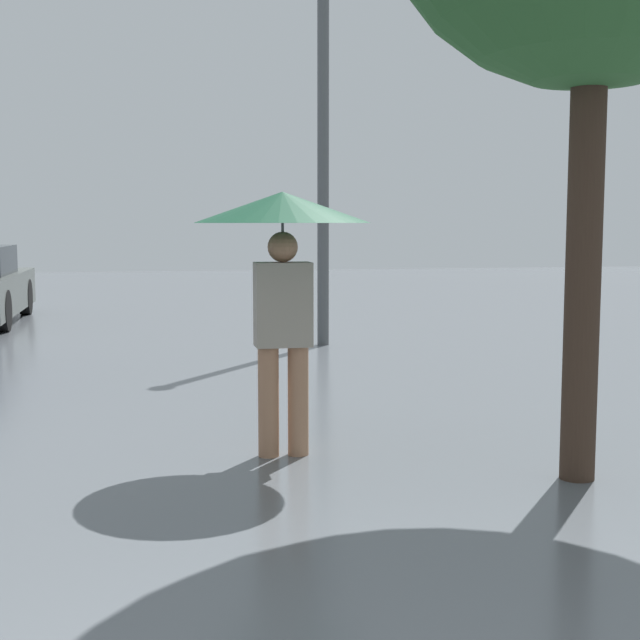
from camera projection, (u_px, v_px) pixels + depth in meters
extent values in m
cylinder|color=#9E7051|center=(268.00, 402.00, 6.33)|extent=(0.15, 0.15, 0.79)
cylinder|color=#9E7051|center=(298.00, 400.00, 6.37)|extent=(0.15, 0.15, 0.79)
cube|color=gray|center=(283.00, 304.00, 6.28)|extent=(0.40, 0.23, 0.59)
sphere|color=#9E7051|center=(283.00, 247.00, 6.23)|extent=(0.21, 0.21, 0.21)
cylinder|color=#515456|center=(283.00, 268.00, 6.25)|extent=(0.02, 0.02, 0.63)
cone|color=#14472D|center=(283.00, 207.00, 6.20)|extent=(1.24, 1.24, 0.22)
cylinder|color=black|center=(26.00, 297.00, 16.25)|extent=(0.18, 0.65, 0.65)
cylinder|color=black|center=(3.00, 311.00, 13.64)|extent=(0.18, 0.65, 0.65)
cylinder|color=#38281E|center=(584.00, 240.00, 5.65)|extent=(0.23, 0.23, 3.11)
cylinder|color=#515456|center=(323.00, 170.00, 11.98)|extent=(0.16, 0.16, 4.75)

